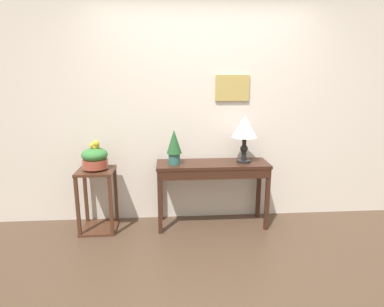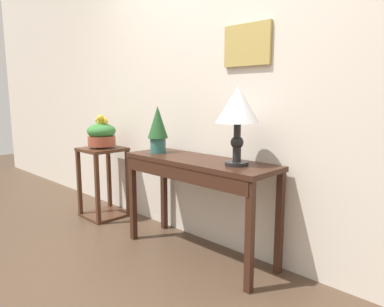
{
  "view_description": "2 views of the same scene",
  "coord_description": "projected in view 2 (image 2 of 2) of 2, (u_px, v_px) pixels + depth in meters",
  "views": [
    {
      "loc": [
        -0.4,
        -2.29,
        1.67
      ],
      "look_at": [
        -0.14,
        1.19,
        0.85
      ],
      "focal_mm": 30.02,
      "sensor_mm": 36.0,
      "label": 1
    },
    {
      "loc": [
        1.86,
        -0.71,
        1.21
      ],
      "look_at": [
        -0.08,
        1.27,
        0.76
      ],
      "focal_mm": 32.97,
      "sensor_mm": 36.0,
      "label": 2
    }
  ],
  "objects": [
    {
      "name": "pedestal_stand_left",
      "position": [
        104.0,
        182.0,
        3.54
      ],
      "size": [
        0.39,
        0.39,
        0.71
      ],
      "color": "#472819",
      "rests_on": "ground"
    },
    {
      "name": "console_table",
      "position": [
        196.0,
        173.0,
        2.61
      ],
      "size": [
        1.25,
        0.41,
        0.75
      ],
      "color": "#381E14",
      "rests_on": "ground"
    },
    {
      "name": "planter_bowl_wide",
      "position": [
        102.0,
        134.0,
        3.47
      ],
      "size": [
        0.28,
        0.28,
        0.33
      ],
      "color": "#9E4733",
      "rests_on": "pedestal_stand_left"
    },
    {
      "name": "potted_plant_on_console",
      "position": [
        158.0,
        127.0,
        2.85
      ],
      "size": [
        0.17,
        0.17,
        0.38
      ],
      "color": "#2D665B",
      "rests_on": "console_table"
    },
    {
      "name": "table_lamp",
      "position": [
        238.0,
        109.0,
        2.31
      ],
      "size": [
        0.29,
        0.29,
        0.53
      ],
      "color": "black",
      "rests_on": "console_table"
    },
    {
      "name": "back_wall_with_art",
      "position": [
        216.0,
        72.0,
        2.78
      ],
      "size": [
        9.0,
        0.13,
        2.8
      ],
      "color": "beige",
      "rests_on": "ground"
    }
  ]
}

